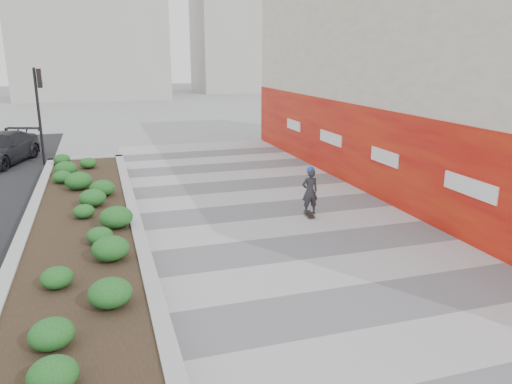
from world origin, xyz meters
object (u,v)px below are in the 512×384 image
traffic_signal_near (39,102)px  car_dark (1,149)px  skateboarder (310,191)px  planter (82,227)px

traffic_signal_near → car_dark: size_ratio=0.89×
skateboarder → traffic_signal_near: bearing=139.7°
planter → skateboarder: 6.51m
planter → traffic_signal_near: 10.90m
planter → traffic_signal_near: size_ratio=4.29×
planter → car_dark: size_ratio=3.81×
car_dark → traffic_signal_near: bearing=-4.3°
planter → car_dark: bearing=107.7°
skateboarder → car_dark: bearing=143.4°
traffic_signal_near → planter: bearing=-80.7°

